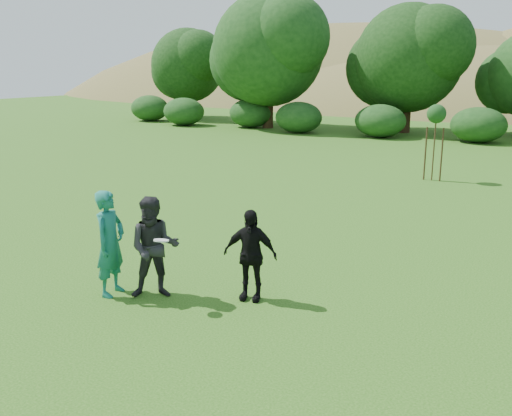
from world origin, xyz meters
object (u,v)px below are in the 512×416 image
at_px(player_black, 250,255).
at_px(player_teal, 110,243).
at_px(sapling, 436,116).
at_px(player_grey, 154,248).

bearing_deg(player_black, player_teal, -169.78).
height_order(player_teal, sapling, sapling).
height_order(player_grey, player_black, player_grey).
distance_m(player_grey, sapling, 14.12).
bearing_deg(player_black, sapling, 74.43).
xyz_separation_m(player_teal, player_black, (2.38, 1.11, -0.15)).
height_order(player_black, sapling, sapling).
distance_m(player_black, sapling, 13.23).
xyz_separation_m(player_grey, sapling, (1.78, 13.93, 1.46)).
relative_size(player_teal, sapling, 0.71).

